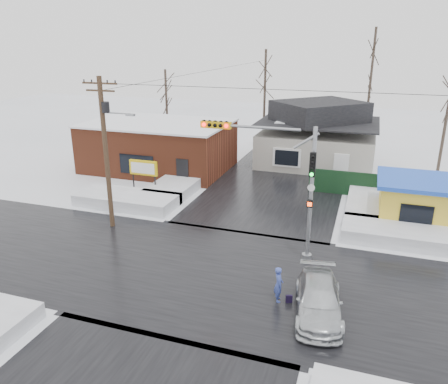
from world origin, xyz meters
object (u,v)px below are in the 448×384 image
(pedestrian, at_px, (279,285))
(car, at_px, (319,300))
(traffic_signal, at_px, (281,174))
(utility_pole, at_px, (106,145))
(marquee_sign, at_px, (143,169))
(kiosk, at_px, (414,201))

(pedestrian, bearing_deg, car, -121.84)
(traffic_signal, height_order, pedestrian, traffic_signal)
(traffic_signal, distance_m, utility_pole, 10.39)
(marquee_sign, distance_m, car, 18.09)
(traffic_signal, bearing_deg, car, -59.62)
(traffic_signal, xyz_separation_m, pedestrian, (0.95, -4.22, -3.72))
(marquee_sign, distance_m, kiosk, 18.51)
(marquee_sign, height_order, car, marquee_sign)
(utility_pole, distance_m, car, 14.77)
(utility_pole, distance_m, marquee_sign, 6.87)
(kiosk, bearing_deg, car, -110.38)
(traffic_signal, distance_m, pedestrian, 5.71)
(car, bearing_deg, traffic_signal, 111.34)
(marquee_sign, relative_size, kiosk, 0.55)
(car, bearing_deg, marquee_sign, 132.66)
(marquee_sign, distance_m, pedestrian, 16.43)
(traffic_signal, distance_m, car, 6.64)
(marquee_sign, bearing_deg, traffic_signal, -29.72)
(kiosk, xyz_separation_m, car, (-4.34, -11.68, -0.80))
(traffic_signal, height_order, car, traffic_signal)
(utility_pole, xyz_separation_m, pedestrian, (11.31, -4.76, -4.30))
(utility_pole, relative_size, kiosk, 1.96)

